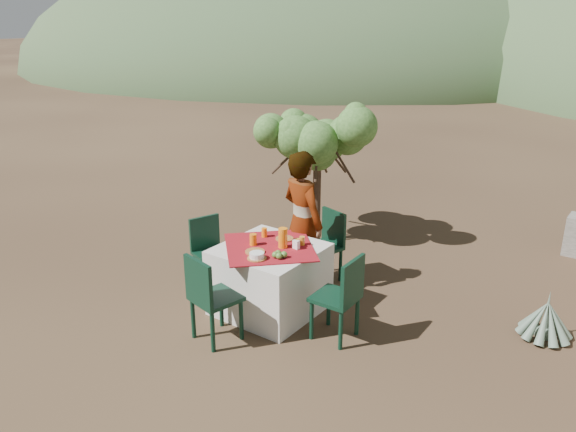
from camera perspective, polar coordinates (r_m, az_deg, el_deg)
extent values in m
plane|color=#322017|center=(6.59, -0.04, -8.46)|extent=(160.00, 160.00, 0.00)
cube|color=white|center=(6.21, -1.86, -6.41)|extent=(1.02, 1.02, 0.75)
cube|color=maroon|center=(6.06, -1.90, -3.17)|extent=(1.30, 1.30, 0.01)
cylinder|color=black|center=(6.99, 1.56, -4.75)|extent=(0.04, 0.04, 0.43)
cylinder|color=black|center=(6.77, 3.30, -5.65)|extent=(0.04, 0.04, 0.43)
cylinder|color=black|center=(7.19, 3.59, -4.09)|extent=(0.04, 0.04, 0.43)
cylinder|color=black|center=(6.96, 5.35, -4.94)|extent=(0.04, 0.04, 0.43)
cube|color=black|center=(6.89, 3.48, -3.21)|extent=(0.50, 0.50, 0.04)
cube|color=black|center=(6.92, 4.67, -1.09)|extent=(0.40, 0.15, 0.42)
cylinder|color=black|center=(5.76, -4.78, -10.38)|extent=(0.04, 0.04, 0.46)
cylinder|color=black|center=(6.00, -6.80, -9.10)|extent=(0.04, 0.04, 0.46)
cylinder|color=black|center=(5.59, -7.67, -11.50)|extent=(0.04, 0.04, 0.46)
cylinder|color=black|center=(5.84, -9.62, -10.13)|extent=(0.04, 0.04, 0.46)
cube|color=black|center=(5.68, -7.32, -8.26)|extent=(0.51, 0.51, 0.04)
cube|color=black|center=(5.48, -9.10, -6.59)|extent=(0.43, 0.13, 0.45)
cylinder|color=black|center=(6.68, -8.18, -6.23)|extent=(0.04, 0.04, 0.42)
cylinder|color=black|center=(6.82, -5.82, -5.60)|extent=(0.04, 0.04, 0.42)
cylinder|color=black|center=(6.94, -9.39, -5.29)|extent=(0.04, 0.04, 0.42)
cylinder|color=black|center=(7.07, -7.10, -4.69)|extent=(0.04, 0.04, 0.42)
cube|color=black|center=(6.79, -7.70, -3.85)|extent=(0.49, 0.49, 0.04)
cube|color=black|center=(6.85, -8.48, -1.65)|extent=(0.16, 0.38, 0.41)
cylinder|color=black|center=(6.00, 4.16, -9.09)|extent=(0.04, 0.04, 0.45)
cylinder|color=black|center=(5.75, 2.41, -10.44)|extent=(0.04, 0.04, 0.45)
cylinder|color=black|center=(5.86, 7.04, -9.96)|extent=(0.04, 0.04, 0.45)
cylinder|color=black|center=(5.60, 5.38, -11.39)|extent=(0.04, 0.04, 0.45)
cube|color=black|center=(5.69, 4.81, -8.25)|extent=(0.42, 0.42, 0.04)
cube|color=black|center=(5.50, 6.59, -6.56)|extent=(0.05, 0.42, 0.44)
imported|color=#8C6651|center=(6.52, 1.48, -0.61)|extent=(0.71, 0.57, 1.69)
cylinder|color=#442F22|center=(8.01, 2.94, 1.92)|extent=(0.11, 0.11, 1.34)
sphere|color=#315A21|center=(7.83, 3.02, 6.58)|extent=(0.57, 0.57, 0.57)
sphere|color=#315A21|center=(7.54, 6.42, 7.08)|extent=(0.53, 0.53, 0.53)
sphere|color=#315A21|center=(8.15, 0.56, 7.81)|extent=(0.50, 0.50, 0.50)
sphere|color=#315A21|center=(8.18, 5.64, 8.44)|extent=(0.52, 0.52, 0.52)
sphere|color=#315A21|center=(7.41, 1.32, 6.22)|extent=(0.46, 0.46, 0.46)
sphere|color=slate|center=(6.43, 24.51, -10.82)|extent=(0.18, 0.18, 0.18)
cone|color=slate|center=(6.32, 24.80, -9.00)|extent=(0.10, 0.10, 0.52)
cone|color=slate|center=(6.31, 25.66, -9.82)|extent=(0.31, 0.16, 0.44)
cone|color=slate|center=(6.37, 25.77, -9.54)|extent=(0.31, 0.18, 0.45)
cone|color=slate|center=(6.42, 25.48, -9.24)|extent=(0.23, 0.28, 0.45)
cone|color=slate|center=(6.45, 24.91, -9.03)|extent=(0.11, 0.32, 0.43)
cone|color=slate|center=(6.44, 24.28, -8.99)|extent=(0.24, 0.28, 0.45)
cone|color=slate|center=(6.39, 23.80, -9.13)|extent=(0.31, 0.16, 0.44)
cone|color=slate|center=(6.33, 23.68, -9.41)|extent=(0.31, 0.18, 0.45)
cone|color=slate|center=(6.27, 23.95, -9.72)|extent=(0.23, 0.28, 0.45)
cone|color=slate|center=(6.24, 24.54, -9.94)|extent=(0.11, 0.32, 0.43)
cone|color=slate|center=(6.26, 25.19, -9.98)|extent=(0.24, 0.28, 0.45)
ellipsoid|color=#435932|center=(40.90, 4.29, 15.24)|extent=(40.00, 40.00, 16.00)
cylinder|color=brown|center=(6.24, -0.36, -2.31)|extent=(0.20, 0.20, 0.01)
cylinder|color=brown|center=(5.91, -3.37, -3.64)|extent=(0.21, 0.21, 0.01)
cylinder|color=orange|center=(6.30, -2.42, -1.68)|extent=(0.06, 0.06, 0.10)
cylinder|color=orange|center=(6.08, -3.56, -2.40)|extent=(0.08, 0.08, 0.12)
cylinder|color=orange|center=(5.99, -0.52, -2.24)|extent=(0.10, 0.10, 0.22)
cylinder|color=brown|center=(5.76, -3.18, -4.30)|extent=(0.20, 0.20, 0.01)
cylinder|color=white|center=(5.75, -3.19, -3.99)|extent=(0.15, 0.15, 0.06)
cylinder|color=orange|center=(6.02, 0.94, -2.76)|extent=(0.06, 0.06, 0.10)
cylinder|color=orange|center=(6.08, 1.44, -2.52)|extent=(0.06, 0.06, 0.09)
cube|color=white|center=(5.98, 0.84, -2.91)|extent=(0.08, 0.06, 0.09)
sphere|color=#507E2E|center=(5.80, -1.01, -3.81)|extent=(0.07, 0.07, 0.07)
sphere|color=#507E2E|center=(5.77, -0.40, -3.93)|extent=(0.07, 0.07, 0.07)
sphere|color=#507E2E|center=(5.73, -0.91, -4.08)|extent=(0.07, 0.07, 0.07)
sphere|color=#507E2E|center=(5.76, -1.30, -3.96)|extent=(0.07, 0.07, 0.07)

